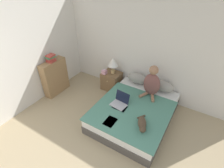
# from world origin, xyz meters

# --- Properties ---
(wall_back) EXTENTS (5.29, 0.05, 2.55)m
(wall_back) POSITION_xyz_m (0.00, 3.51, 1.27)
(wall_back) COLOR silver
(wall_back) RESTS_ON ground_plane
(wall_side) EXTENTS (0.05, 4.48, 2.55)m
(wall_side) POSITION_xyz_m (-2.17, 1.74, 1.27)
(wall_side) COLOR silver
(wall_side) RESTS_ON ground_plane
(bed) EXTENTS (1.60, 2.00, 0.41)m
(bed) POSITION_xyz_m (0.35, 2.43, 0.20)
(bed) COLOR #4C4742
(bed) RESTS_ON ground_plane
(pillow_near) EXTENTS (0.53, 0.26, 0.29)m
(pillow_near) POSITION_xyz_m (0.00, 3.28, 0.56)
(pillow_near) COLOR gray
(pillow_near) RESTS_ON bed
(pillow_far) EXTENTS (0.53, 0.26, 0.29)m
(pillow_far) POSITION_xyz_m (0.70, 3.28, 0.56)
(pillow_far) COLOR gray
(pillow_far) RESTS_ON bed
(person_sitting) EXTENTS (0.40, 0.39, 0.78)m
(person_sitting) POSITION_xyz_m (0.49, 2.99, 0.75)
(person_sitting) COLOR brown
(person_sitting) RESTS_ON bed
(cat_tabby) EXTENTS (0.31, 0.52, 0.18)m
(cat_tabby) POSITION_xyz_m (0.73, 1.92, 0.50)
(cat_tabby) COLOR #473828
(cat_tabby) RESTS_ON bed
(laptop_open) EXTENTS (0.38, 0.35, 0.27)m
(laptop_open) POSITION_xyz_m (0.03, 2.29, 0.47)
(laptop_open) COLOR #B7B7BC
(laptop_open) RESTS_ON bed
(nightstand) EXTENTS (0.51, 0.46, 0.51)m
(nightstand) POSITION_xyz_m (-0.75, 3.21, 0.26)
(nightstand) COLOR brown
(nightstand) RESTS_ON ground_plane
(table_lamp) EXTENTS (0.29, 0.29, 0.46)m
(table_lamp) POSITION_xyz_m (-0.73, 3.24, 0.84)
(table_lamp) COLOR tan
(table_lamp) RESTS_ON nightstand
(tissue_box) EXTENTS (0.12, 0.12, 0.14)m
(tissue_box) POSITION_xyz_m (-0.91, 3.09, 0.57)
(tissue_box) COLOR #E09EB2
(tissue_box) RESTS_ON nightstand
(bookshelf) EXTENTS (0.24, 0.74, 0.96)m
(bookshelf) POSITION_xyz_m (-2.00, 2.27, 0.48)
(bookshelf) COLOR #99754C
(bookshelf) RESTS_ON ground_plane
(book_stack_top) EXTENTS (0.21, 0.24, 0.19)m
(book_stack_top) POSITION_xyz_m (-2.00, 2.26, 1.06)
(book_stack_top) COLOR #B24238
(book_stack_top) RESTS_ON bookshelf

